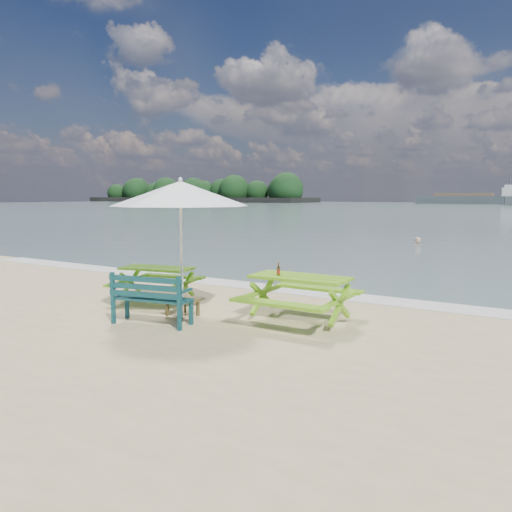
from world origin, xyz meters
The scene contains 9 objects.
foam_strip centered at (0.00, 4.60, 0.01)m, with size 22.00×0.90×0.01m, color silver.
island_headland centered at (-110.00, 140.00, 3.26)m, with size 90.00×22.00×7.60m.
picnic_table_left centered at (-1.51, 2.04, 0.35)m, with size 1.87×2.00×0.74m.
picnic_table_right centered at (1.95, 2.01, 0.40)m, with size 1.78×1.97×0.84m.
park_bench centered at (-0.21, 0.50, 0.27)m, with size 1.50×0.75×0.89m.
side_table centered at (-0.14, 1.24, 0.17)m, with size 0.61×0.61×0.33m.
patio_umbrella centered at (-0.14, 1.24, 2.31)m, with size 3.04×3.04×2.54m.
beer_bottle centered at (1.59, 1.87, 0.92)m, with size 0.06×0.06×0.24m.
swimmer centered at (0.17, 17.72, -0.48)m, with size 0.71×0.61×1.66m.
Camera 1 is at (5.91, -5.91, 2.27)m, focal length 35.00 mm.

